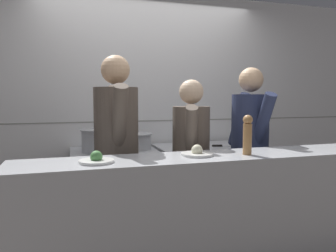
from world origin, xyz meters
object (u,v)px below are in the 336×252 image
object	(u,v)px
sauce_pot	(136,141)
chef_line	(249,148)
plated_dish_main	(96,160)
chef_head_cook	(117,152)
oven_range	(115,193)
chefs_knife	(225,146)
plated_dish_appetiser	(197,153)
chef_sous	(191,161)
stock_pot	(97,140)
pepper_mill	(247,134)

from	to	relation	value
sauce_pot	chef_line	bearing A→B (deg)	-33.54
plated_dish_main	chef_head_cook	bearing A→B (deg)	70.28
plated_dish_main	chef_line	bearing A→B (deg)	22.51
oven_range	chefs_knife	distance (m)	1.27
plated_dish_appetiser	chef_line	xyz separation A→B (m)	(0.75, 0.55, -0.09)
plated_dish_main	chef_sous	bearing A→B (deg)	32.10
oven_range	plated_dish_main	distance (m)	1.36
stock_pot	pepper_mill	bearing A→B (deg)	-50.61
pepper_mill	chefs_knife	bearing A→B (deg)	71.27
chefs_knife	chef_head_cook	distance (m)	1.34
sauce_pot	plated_dish_main	distance (m)	1.33
chefs_knife	chef_head_cook	world-z (taller)	chef_head_cook
pepper_mill	chef_head_cook	bearing A→B (deg)	145.99
plated_dish_main	chef_sous	size ratio (longest dim) A/B	0.14
oven_range	chef_head_cook	xyz separation A→B (m)	(-0.06, -0.63, 0.54)
oven_range	chef_line	size ratio (longest dim) A/B	0.52
plated_dish_main	chef_head_cook	distance (m)	0.60
chefs_knife	oven_range	bearing A→B (deg)	174.65
oven_range	stock_pot	world-z (taller)	stock_pot
chef_line	chefs_knife	bearing A→B (deg)	90.76
chef_head_cook	chef_sous	xyz separation A→B (m)	(0.63, -0.04, -0.10)
plated_dish_appetiser	pepper_mill	bearing A→B (deg)	-10.56
plated_dish_appetiser	pepper_mill	world-z (taller)	pepper_mill
pepper_mill	chef_head_cook	world-z (taller)	chef_head_cook
sauce_pot	pepper_mill	bearing A→B (deg)	-65.55
plated_dish_main	chef_sous	world-z (taller)	chef_sous
chefs_knife	chef_head_cook	xyz separation A→B (m)	(-1.24, -0.52, 0.08)
pepper_mill	sauce_pot	bearing A→B (deg)	114.45
chef_sous	sauce_pot	bearing A→B (deg)	134.98
stock_pot	chefs_knife	world-z (taller)	stock_pot
oven_range	plated_dish_appetiser	size ratio (longest dim) A/B	3.85
chefs_knife	chef_head_cook	size ratio (longest dim) A/B	0.20
chef_head_cook	chef_sous	distance (m)	0.64
plated_dish_main	pepper_mill	bearing A→B (deg)	-0.82
pepper_mill	oven_range	bearing A→B (deg)	123.53
pepper_mill	stock_pot	bearing A→B (deg)	129.39
chef_head_cook	chef_line	world-z (taller)	chef_head_cook
plated_dish_appetiser	chef_sous	bearing A→B (deg)	74.29
chef_head_cook	pepper_mill	bearing A→B (deg)	-33.15
chef_sous	stock_pot	bearing A→B (deg)	158.50
stock_pot	chef_head_cook	distance (m)	0.61
stock_pot	plated_dish_appetiser	size ratio (longest dim) A/B	1.36
oven_range	chef_sous	xyz separation A→B (m)	(0.58, -0.67, 0.43)
plated_dish_appetiser	chefs_knife	bearing A→B (deg)	54.59
oven_range	sauce_pot	distance (m)	0.58
stock_pot	chefs_knife	xyz separation A→B (m)	(1.35, -0.08, -0.10)
plated_dish_main	chef_line	distance (m)	1.57
stock_pot	chefs_knife	bearing A→B (deg)	-3.54
pepper_mill	chef_head_cook	distance (m)	1.06
chefs_knife	pepper_mill	xyz separation A→B (m)	(-0.37, -1.10, 0.26)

